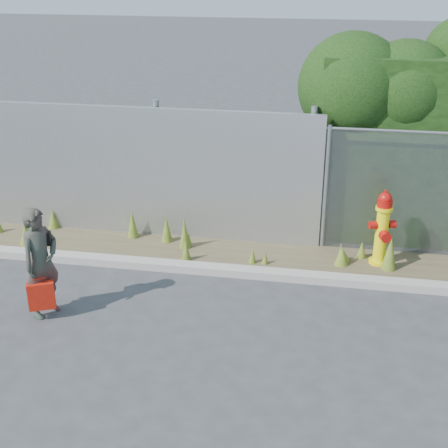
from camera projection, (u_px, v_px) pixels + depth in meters
The scene contains 8 objects.
ground at pixel (228, 344), 7.71m from camera, with size 80.00×80.00×0.00m, color #39393B.
curb at pixel (248, 272), 9.31m from camera, with size 16.00×0.22×0.12m, color #9E988F.
weed_strip at pixel (272, 251), 9.84m from camera, with size 16.00×1.32×0.54m.
corrugated_fence at pixel (68, 168), 10.49m from camera, with size 8.50×0.21×2.30m.
fire_hydrant at pixel (382, 229), 9.44m from camera, with size 0.41×0.37×1.22m.
woman at pixel (41, 263), 8.08m from camera, with size 0.55×0.36×1.52m, color #0E5943.
red_tote_bag at pixel (41, 296), 8.09m from camera, with size 0.34×0.13×0.45m.
black_shoulder_bag at pixel (41, 238), 8.07m from camera, with size 0.24×0.10×0.18m.
Camera 1 is at (1.06, -6.36, 4.48)m, focal length 50.00 mm.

